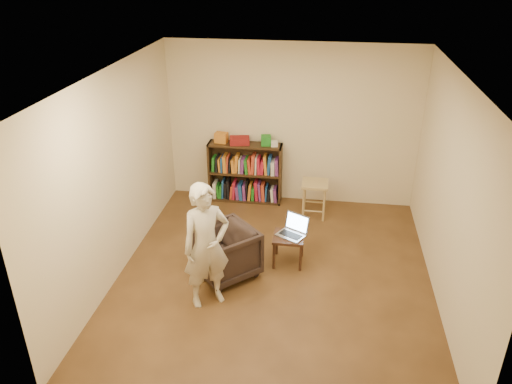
# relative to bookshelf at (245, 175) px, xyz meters

# --- Properties ---
(floor) EXTENTS (4.50, 4.50, 0.00)m
(floor) POSITION_rel_bookshelf_xyz_m (0.73, -2.09, -0.44)
(floor) COLOR #422B15
(floor) RESTS_ON ground
(ceiling) EXTENTS (4.50, 4.50, 0.00)m
(ceiling) POSITION_rel_bookshelf_xyz_m (0.73, -2.09, 2.16)
(ceiling) COLOR white
(ceiling) RESTS_ON wall_back
(wall_back) EXTENTS (4.00, 0.00, 4.00)m
(wall_back) POSITION_rel_bookshelf_xyz_m (0.73, 0.16, 0.86)
(wall_back) COLOR beige
(wall_back) RESTS_ON floor
(wall_left) EXTENTS (0.00, 4.50, 4.50)m
(wall_left) POSITION_rel_bookshelf_xyz_m (-1.27, -2.09, 0.86)
(wall_left) COLOR beige
(wall_left) RESTS_ON floor
(wall_right) EXTENTS (0.00, 4.50, 4.50)m
(wall_right) POSITION_rel_bookshelf_xyz_m (2.73, -2.09, 0.86)
(wall_right) COLOR beige
(wall_right) RESTS_ON floor
(bookshelf) EXTENTS (1.20, 0.30, 1.00)m
(bookshelf) POSITION_rel_bookshelf_xyz_m (0.00, 0.00, 0.00)
(bookshelf) COLOR black
(bookshelf) RESTS_ON floor
(box_yellow) EXTENTS (0.22, 0.17, 0.16)m
(box_yellow) POSITION_rel_bookshelf_xyz_m (-0.39, 0.01, 0.64)
(box_yellow) COLOR orange
(box_yellow) RESTS_ON bookshelf
(red_cloth) EXTENTS (0.35, 0.28, 0.10)m
(red_cloth) POSITION_rel_bookshelf_xyz_m (-0.09, -0.00, 0.61)
(red_cloth) COLOR maroon
(red_cloth) RESTS_ON bookshelf
(box_green) EXTENTS (0.18, 0.18, 0.15)m
(box_green) POSITION_rel_bookshelf_xyz_m (0.34, 0.00, 0.64)
(box_green) COLOR #1F751F
(box_green) RESTS_ON bookshelf
(box_white) EXTENTS (0.12, 0.12, 0.08)m
(box_white) POSITION_rel_bookshelf_xyz_m (0.48, -0.04, 0.60)
(box_white) COLOR beige
(box_white) RESTS_ON bookshelf
(stool) EXTENTS (0.40, 0.40, 0.58)m
(stool) POSITION_rel_bookshelf_xyz_m (1.16, -0.41, 0.03)
(stool) COLOR tan
(stool) RESTS_ON floor
(armchair) EXTENTS (1.02, 1.02, 0.67)m
(armchair) POSITION_rel_bookshelf_xyz_m (0.10, -2.17, -0.11)
(armchair) COLOR #312520
(armchair) RESTS_ON floor
(side_table) EXTENTS (0.40, 0.40, 0.41)m
(side_table) POSITION_rel_bookshelf_xyz_m (0.88, -1.77, -0.10)
(side_table) COLOR black
(side_table) RESTS_ON floor
(laptop) EXTENTS (0.46, 0.44, 0.26)m
(laptop) POSITION_rel_bookshelf_xyz_m (0.93, -1.72, 0.03)
(laptop) COLOR #A7A6AB
(laptop) RESTS_ON side_table
(person) EXTENTS (0.67, 0.62, 1.54)m
(person) POSITION_rel_bookshelf_xyz_m (0.01, -2.73, 0.33)
(person) COLOR beige
(person) RESTS_ON floor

